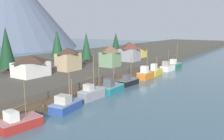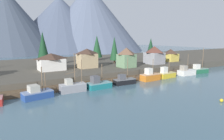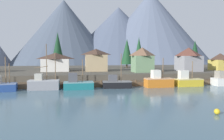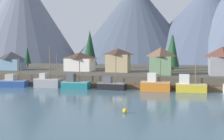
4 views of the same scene
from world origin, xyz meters
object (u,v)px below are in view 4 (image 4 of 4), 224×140
object	(u,v)px
conifer_mid_right	(173,50)
channel_buoy	(125,111)
conifer_near_left	(90,48)
fishing_boat_grey	(48,82)
fishing_boat_teal	(75,84)
fishing_boat_blue	(14,82)
conifer_near_right	(27,55)
fishing_boat_orange	(155,85)
fishing_boat_yellow	(190,86)
house_grey	(222,61)
fishing_boat_black	(111,85)
conifer_back_left	(172,49)
house_white	(80,61)
house_tan	(118,60)
house_blue	(12,61)
house_green	(161,61)

from	to	relation	value
conifer_mid_right	channel_buoy	world-z (taller)	conifer_mid_right
channel_buoy	conifer_near_left	bearing A→B (deg)	112.60
fishing_boat_grey	fishing_boat_teal	world-z (taller)	fishing_boat_grey
fishing_boat_blue	conifer_near_right	world-z (taller)	conifer_near_right
fishing_boat_grey	fishing_boat_teal	distance (m)	7.03
fishing_boat_teal	fishing_boat_orange	size ratio (longest dim) A/B	0.96
fishing_boat_yellow	conifer_near_left	xyz separation A→B (m)	(-31.80, 30.53, 8.32)
house_grey	fishing_boat_orange	bearing A→B (deg)	-136.99
fishing_boat_black	conifer_back_left	xyz separation A→B (m)	(11.69, 38.38, 7.93)
house_white	house_tan	bearing A→B (deg)	-7.43
fishing_boat_grey	fishing_boat_teal	bearing A→B (deg)	-0.48
conifer_back_left	fishing_boat_grey	bearing A→B (deg)	-125.35
fishing_boat_blue	house_tan	world-z (taller)	house_tan
house_white	fishing_boat_yellow	bearing A→B (deg)	-32.92
house_grey	conifer_near_right	xyz separation A→B (m)	(-63.15, 17.25, 0.74)
house_grey	house_blue	world-z (taller)	house_grey
fishing_boat_yellow	house_tan	size ratio (longest dim) A/B	0.94
house_tan	channel_buoy	distance (m)	44.24
fishing_boat_orange	conifer_mid_right	distance (m)	25.93
fishing_boat_grey	house_grey	bearing A→B (deg)	21.32
conifer_near_right	house_grey	bearing A→B (deg)	-15.28
conifer_mid_right	conifer_back_left	world-z (taller)	conifer_back_left
fishing_boat_yellow	house_green	size ratio (longest dim) A/B	0.90
fishing_boat_teal	fishing_boat_black	bearing A→B (deg)	0.17
fishing_boat_blue	fishing_boat_grey	bearing A→B (deg)	-3.06
house_grey	conifer_mid_right	xyz separation A→B (m)	(-12.44, 10.52, 2.47)
fishing_boat_black	channel_buoy	distance (m)	24.90
fishing_boat_yellow	house_grey	distance (m)	16.92
conifer_mid_right	fishing_boat_grey	bearing A→B (deg)	-138.77
fishing_boat_yellow	conifer_near_right	size ratio (longest dim) A/B	0.85
fishing_boat_yellow	conifer_back_left	distance (m)	39.49
fishing_boat_blue	channel_buoy	distance (m)	39.23
fishing_boat_grey	house_tan	bearing A→B (deg)	57.93
fishing_boat_black	fishing_boat_teal	bearing A→B (deg)	-174.35
fishing_boat_grey	house_blue	distance (m)	28.72
fishing_boat_black	house_white	distance (m)	25.65
house_white	conifer_mid_right	bearing A→B (deg)	8.50
house_white	house_green	distance (m)	25.91
conifer_mid_right	channel_buoy	size ratio (longest dim) A/B	15.70
house_green	fishing_boat_grey	bearing A→B (deg)	-153.60
fishing_boat_teal	conifer_mid_right	world-z (taller)	conifer_mid_right
house_blue	conifer_back_left	world-z (taller)	conifer_back_left
house_green	conifer_near_left	xyz separation A→B (m)	(-24.75, 17.83, 3.45)
fishing_boat_yellow	house_blue	xyz separation A→B (m)	(-53.74, 18.96, 4.20)
fishing_boat_yellow	conifer_near_right	distance (m)	63.74
fishing_boat_orange	conifer_back_left	size ratio (longest dim) A/B	0.57
fishing_boat_orange	house_tan	xyz separation A→B (m)	(-12.36, 19.08, 4.62)
house_grey	conifer_back_left	xyz separation A→B (m)	(-13.29, 24.26, 2.76)
house_white	conifer_near_left	size ratio (longest dim) A/B	0.65
fishing_boat_orange	channel_buoy	distance (m)	23.65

